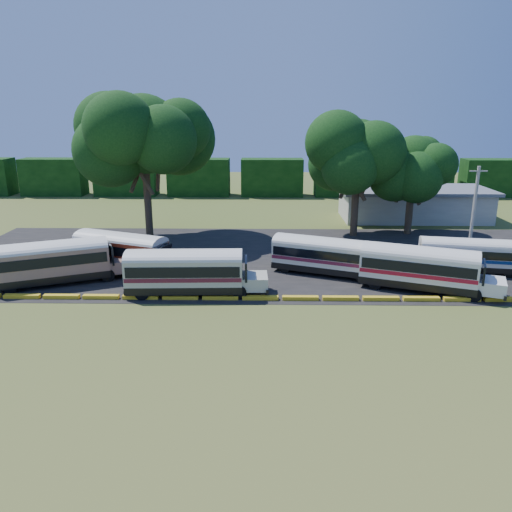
{
  "coord_description": "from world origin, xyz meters",
  "views": [
    {
      "loc": [
        -1.23,
        -33.91,
        13.72
      ],
      "look_at": [
        -1.91,
        6.0,
        1.94
      ],
      "focal_mm": 35.0,
      "sensor_mm": 36.0,
      "label": 1
    }
  ],
  "objects_px": {
    "bus_red": "(123,249)",
    "bus_cream_west": "(188,269)",
    "bus_white_red": "(422,266)",
    "tree_west": "(144,135)",
    "bus_beige": "(54,260)"
  },
  "relations": [
    {
      "from": "bus_cream_west",
      "to": "bus_beige",
      "type": "bearing_deg",
      "value": 166.42
    },
    {
      "from": "bus_red",
      "to": "tree_west",
      "type": "xyz_separation_m",
      "value": [
        -0.34,
        11.78,
        9.21
      ]
    },
    {
      "from": "bus_beige",
      "to": "bus_red",
      "type": "xyz_separation_m",
      "value": [
        4.62,
        3.57,
        -0.11
      ]
    },
    {
      "from": "bus_red",
      "to": "tree_west",
      "type": "relative_size",
      "value": 0.68
    },
    {
      "from": "bus_red",
      "to": "bus_white_red",
      "type": "height_order",
      "value": "bus_white_red"
    },
    {
      "from": "bus_white_red",
      "to": "bus_beige",
      "type": "bearing_deg",
      "value": -161.22
    },
    {
      "from": "bus_red",
      "to": "bus_cream_west",
      "type": "xyz_separation_m",
      "value": [
        6.55,
        -5.82,
        0.06
      ]
    },
    {
      "from": "bus_beige",
      "to": "bus_cream_west",
      "type": "xyz_separation_m",
      "value": [
        11.17,
        -2.25,
        -0.05
      ]
    },
    {
      "from": "bus_white_red",
      "to": "tree_west",
      "type": "height_order",
      "value": "tree_west"
    },
    {
      "from": "bus_white_red",
      "to": "bus_red",
      "type": "bearing_deg",
      "value": -169.77
    },
    {
      "from": "bus_beige",
      "to": "tree_west",
      "type": "bearing_deg",
      "value": 50.75
    },
    {
      "from": "bus_white_red",
      "to": "tree_west",
      "type": "distance_m",
      "value": 31.25
    },
    {
      "from": "bus_red",
      "to": "bus_white_red",
      "type": "bearing_deg",
      "value": 11.17
    },
    {
      "from": "bus_beige",
      "to": "bus_white_red",
      "type": "bearing_deg",
      "value": -25.69
    },
    {
      "from": "bus_beige",
      "to": "bus_cream_west",
      "type": "bearing_deg",
      "value": -35.08
    }
  ]
}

